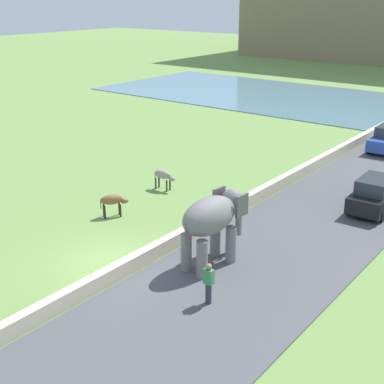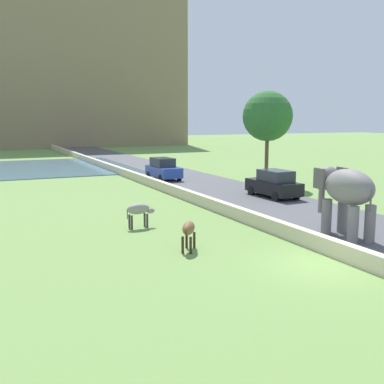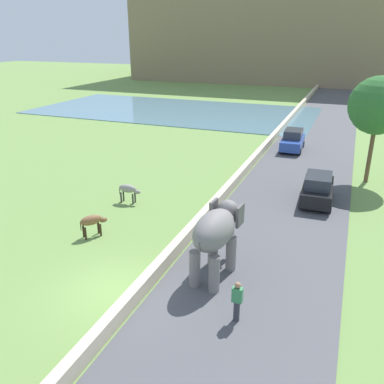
% 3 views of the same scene
% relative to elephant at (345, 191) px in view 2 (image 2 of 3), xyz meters
% --- Properties ---
extents(ground_plane, '(220.00, 220.00, 0.00)m').
position_rel_elephant_xyz_m(ground_plane, '(-3.45, -2.54, -2.04)').
color(ground_plane, '#6B8E47').
extents(road_surface, '(7.00, 120.00, 0.06)m').
position_rel_elephant_xyz_m(road_surface, '(1.55, 17.46, -2.01)').
color(road_surface, '#4C4C51').
rests_on(road_surface, ground).
extents(barrier_wall, '(0.40, 110.00, 0.64)m').
position_rel_elephant_xyz_m(barrier_wall, '(-2.25, 15.46, -1.71)').
color(barrier_wall, beige).
rests_on(barrier_wall, ground).
extents(elephant, '(1.64, 3.53, 2.99)m').
position_rel_elephant_xyz_m(elephant, '(0.00, 0.00, 0.00)').
color(elephant, slate).
rests_on(elephant, ground).
extents(car_black, '(1.92, 4.06, 1.80)m').
position_rel_elephant_xyz_m(car_black, '(3.13, 9.66, -1.14)').
color(car_black, black).
rests_on(car_black, ground).
extents(car_blue, '(1.88, 4.04, 1.80)m').
position_rel_elephant_xyz_m(car_blue, '(-0.02, 20.87, -1.14)').
color(car_blue, '#2D4CA8').
rests_on(car_blue, ground).
extents(cow_brown, '(1.08, 1.32, 1.15)m').
position_rel_elephant_xyz_m(cow_brown, '(-6.80, 1.06, -1.20)').
color(cow_brown, brown).
rests_on(cow_brown, ground).
extents(cow_grey, '(1.40, 0.52, 1.15)m').
position_rel_elephant_xyz_m(cow_grey, '(-7.31, 5.49, -1.20)').
color(cow_grey, gray).
rests_on(cow_grey, ground).
extents(tree_near, '(3.73, 3.73, 7.06)m').
position_rel_elephant_xyz_m(tree_near, '(5.91, 14.68, 3.14)').
color(tree_near, brown).
rests_on(tree_near, ground).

